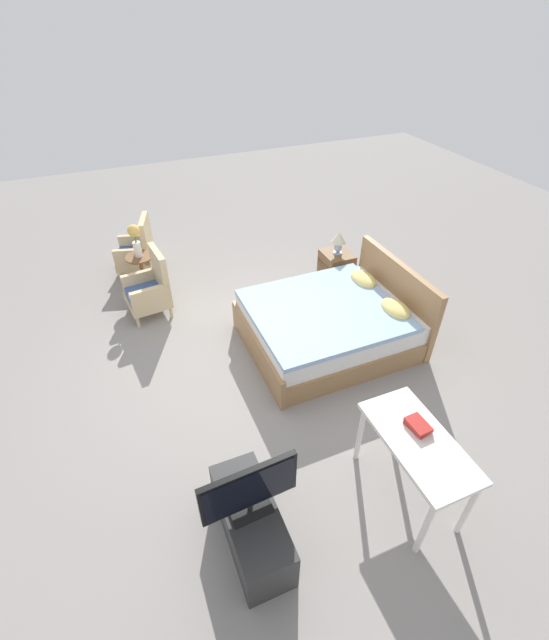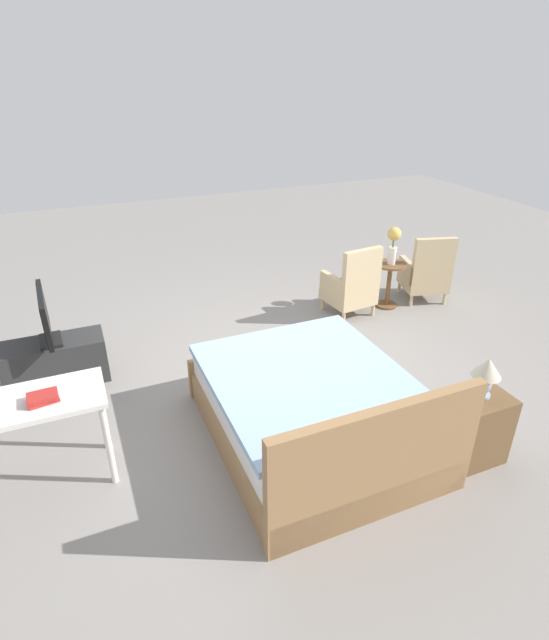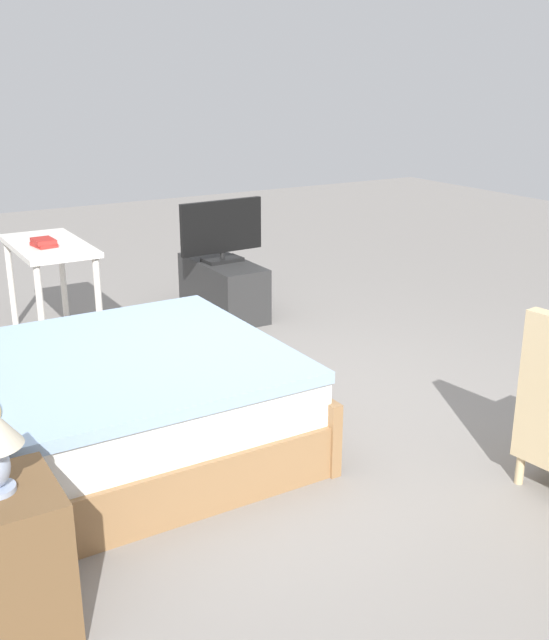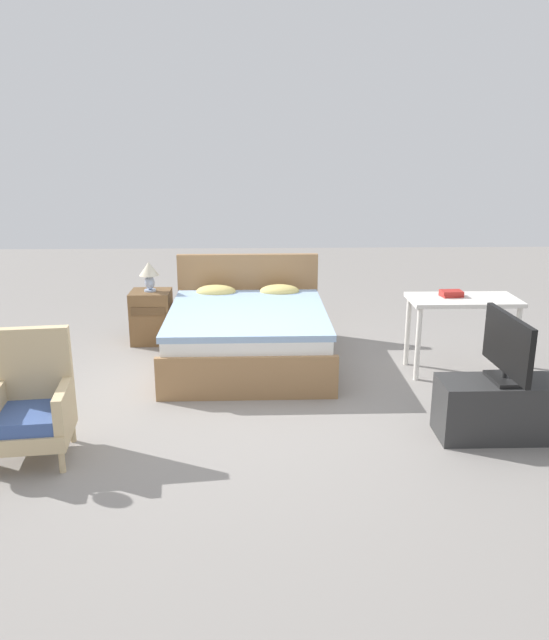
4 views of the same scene
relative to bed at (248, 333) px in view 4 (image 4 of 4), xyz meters
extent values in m
plane|color=gray|center=(-0.05, -1.02, -0.30)|extent=(16.00, 16.00, 0.00)
cube|color=#997047|center=(0.00, -0.05, -0.16)|extent=(1.59, 1.99, 0.28)
cube|color=white|center=(0.00, -0.05, 0.10)|extent=(1.53, 1.91, 0.24)
cube|color=#93B2D6|center=(0.00, -0.13, 0.25)|extent=(1.57, 1.75, 0.06)
cube|color=#997047|center=(-0.01, 0.90, 0.18)|extent=(1.61, 0.09, 0.96)
cube|color=#997047|center=(0.01, -1.01, -0.10)|extent=(1.61, 0.07, 0.40)
ellipsoid|color=#DBC670|center=(-0.36, 0.64, 0.29)|extent=(0.44, 0.28, 0.14)
ellipsoid|color=#DBC670|center=(0.35, 0.65, 0.29)|extent=(0.44, 0.28, 0.14)
cylinder|color=#CCB284|center=(-1.26, -2.23, -0.22)|extent=(0.04, 0.04, 0.16)
cylinder|color=#CCB284|center=(-1.77, -1.83, -0.22)|extent=(0.04, 0.04, 0.16)
cylinder|color=#CCB284|center=(-1.31, -1.77, -0.22)|extent=(0.04, 0.04, 0.16)
cube|color=#CCB284|center=(-1.51, -2.03, -0.08)|extent=(0.60, 0.60, 0.12)
cube|color=#3D5693|center=(-1.51, -2.03, 0.03)|extent=(0.55, 0.55, 0.10)
cube|color=#CCB284|center=(-1.54, -1.80, 0.30)|extent=(0.55, 0.14, 0.64)
cube|color=#CCB284|center=(-1.28, -2.00, 0.11)|extent=(0.13, 0.52, 0.26)
cube|color=brown|center=(-1.09, 0.66, 0.00)|extent=(0.44, 0.40, 0.59)
cube|color=brown|center=(-1.09, 0.45, 0.12)|extent=(0.37, 0.01, 0.09)
cylinder|color=#9EADC6|center=(-1.09, 0.66, 0.30)|extent=(0.13, 0.13, 0.02)
ellipsoid|color=#9EADC6|center=(-1.09, 0.66, 0.39)|extent=(0.11, 0.11, 0.16)
cone|color=beige|center=(-1.09, 0.66, 0.55)|extent=(0.22, 0.22, 0.15)
cube|color=#2D2D2D|center=(1.96, -1.78, -0.07)|extent=(0.96, 0.40, 0.46)
cube|color=black|center=(1.96, -1.78, 0.18)|extent=(0.22, 0.33, 0.03)
cylinder|color=black|center=(1.96, -1.78, 0.22)|extent=(0.04, 0.04, 0.05)
cube|color=black|center=(1.96, -1.78, 0.46)|extent=(0.08, 0.75, 0.44)
cube|color=black|center=(1.99, -1.78, 0.46)|extent=(0.04, 0.70, 0.39)
cylinder|color=silver|center=(1.62, -0.58, 0.06)|extent=(0.05, 0.05, 0.71)
cylinder|color=silver|center=(2.56, -0.58, 0.06)|extent=(0.05, 0.05, 0.71)
cylinder|color=silver|center=(1.62, -0.16, 0.06)|extent=(0.05, 0.05, 0.71)
cylinder|color=silver|center=(2.56, -0.16, 0.06)|extent=(0.05, 0.05, 0.71)
cube|color=silver|center=(2.09, -0.37, 0.43)|extent=(1.04, 0.52, 0.04)
cube|color=#AD2823|center=(1.98, -0.31, 0.47)|extent=(0.22, 0.17, 0.03)
cube|color=#AD2823|center=(1.98, -0.31, 0.50)|extent=(0.21, 0.15, 0.03)
camera|label=1|loc=(3.59, -2.25, 3.31)|focal=24.00mm
camera|label=2|loc=(1.59, 2.94, 2.56)|focal=28.00mm
camera|label=3|loc=(-3.54, 1.00, 1.68)|focal=42.00mm
camera|label=4|loc=(0.10, -6.13, 1.92)|focal=35.00mm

